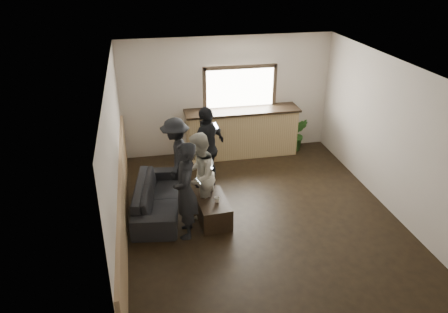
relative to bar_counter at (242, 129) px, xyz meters
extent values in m
cube|color=black|center=(-0.30, -2.70, -0.64)|extent=(5.00, 6.00, 0.01)
cube|color=silver|center=(-0.30, -2.70, 2.16)|extent=(5.00, 6.00, 0.01)
cube|color=beige|center=(-0.30, 0.30, 0.76)|extent=(5.00, 0.01, 2.80)
cube|color=beige|center=(-0.30, -5.70, 0.76)|extent=(5.00, 0.01, 2.80)
cube|color=beige|center=(-2.80, -2.70, 0.76)|extent=(0.01, 6.00, 2.80)
cube|color=beige|center=(2.20, -2.70, 0.76)|extent=(0.01, 6.00, 2.80)
cube|color=tan|center=(-2.77, -2.70, -0.09)|extent=(0.06, 5.90, 1.10)
cube|color=tan|center=(0.00, -0.02, -0.09)|extent=(2.60, 0.60, 1.10)
cube|color=black|center=(0.00, -0.02, 0.48)|extent=(2.70, 0.68, 0.05)
cube|color=white|center=(0.00, 0.26, 0.96)|extent=(1.60, 0.06, 0.90)
cube|color=#3F3326|center=(0.00, 0.23, 1.45)|extent=(1.72, 0.08, 0.08)
cube|color=#3F3326|center=(-0.84, 0.23, 0.96)|extent=(0.08, 0.08, 1.06)
cube|color=#3F3326|center=(0.84, 0.23, 0.96)|extent=(0.08, 0.08, 1.06)
imported|color=black|center=(-2.16, -2.17, -0.34)|extent=(1.07, 2.13, 0.59)
cube|color=black|center=(-1.20, -2.67, -0.43)|extent=(0.60, 1.00, 0.43)
imported|color=silver|center=(-1.33, -2.49, -0.17)|extent=(0.13, 0.13, 0.09)
imported|color=silver|center=(-1.12, -2.78, -0.17)|extent=(0.12, 0.12, 0.10)
imported|color=#2D6623|center=(1.41, -0.05, -0.22)|extent=(0.52, 0.45, 0.84)
imported|color=black|center=(-1.71, -3.03, 0.23)|extent=(0.49, 0.68, 1.74)
cube|color=black|center=(-1.49, -3.05, 0.42)|extent=(0.10, 0.08, 0.12)
cube|color=white|center=(-1.49, -3.06, 0.43)|extent=(0.08, 0.07, 0.11)
imported|color=#B7B4A5|center=(-1.40, -2.44, 0.18)|extent=(0.88, 0.97, 1.63)
cube|color=black|center=(-1.19, -2.52, 0.40)|extent=(0.11, 0.10, 0.12)
cube|color=white|center=(-1.19, -2.53, 0.41)|extent=(0.10, 0.09, 0.11)
imported|color=black|center=(-1.71, -1.40, 0.14)|extent=(0.74, 1.09, 1.56)
cube|color=black|center=(-1.49, -1.44, 0.32)|extent=(0.10, 0.09, 0.12)
cube|color=white|center=(-1.49, -1.45, 0.33)|extent=(0.09, 0.08, 0.11)
imported|color=black|center=(-1.06, -1.41, 0.24)|extent=(1.05, 1.02, 1.77)
cube|color=black|center=(-0.91, -1.57, 0.78)|extent=(0.12, 0.12, 0.12)
cube|color=white|center=(-0.91, -1.58, 0.79)|extent=(0.10, 0.10, 0.11)
camera|label=1|loc=(-2.34, -9.39, 3.93)|focal=35.00mm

